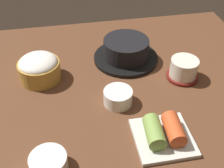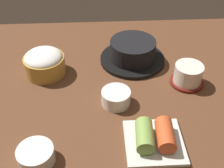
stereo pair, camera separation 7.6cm
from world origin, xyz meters
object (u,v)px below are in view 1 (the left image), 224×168
(stone_pot, at_px, (126,51))
(side_bowl_near, at_px, (49,163))
(banchan_cup_center, at_px, (118,97))
(tea_cup_with_saucer, at_px, (184,69))
(kimchi_plate, at_px, (164,133))
(rice_bowl, at_px, (39,68))

(stone_pot, distance_m, side_bowl_near, 0.42)
(banchan_cup_center, bearing_deg, tea_cup_with_saucer, 19.10)
(stone_pot, height_order, banchan_cup_center, stone_pot)
(stone_pot, bearing_deg, side_bowl_near, -124.06)
(stone_pot, xyz_separation_m, banchan_cup_center, (-0.06, -0.19, -0.01))
(tea_cup_with_saucer, distance_m, kimchi_plate, 0.24)
(rice_bowl, bearing_deg, tea_cup_with_saucer, -9.91)
(tea_cup_with_saucer, relative_size, side_bowl_near, 1.17)
(tea_cup_with_saucer, height_order, side_bowl_near, tea_cup_with_saucer)
(kimchi_plate, bearing_deg, banchan_cup_center, 118.99)
(rice_bowl, distance_m, tea_cup_with_saucer, 0.40)
(stone_pot, distance_m, kimchi_plate, 0.32)
(banchan_cup_center, bearing_deg, rice_bowl, 144.52)
(rice_bowl, relative_size, tea_cup_with_saucer, 1.27)
(banchan_cup_center, bearing_deg, kimchi_plate, -61.01)
(side_bowl_near, bearing_deg, kimchi_plate, 6.98)
(tea_cup_with_saucer, xyz_separation_m, banchan_cup_center, (-0.20, -0.07, -0.01))
(stone_pot, bearing_deg, banchan_cup_center, -108.44)
(rice_bowl, height_order, banchan_cup_center, rice_bowl)
(rice_bowl, height_order, tea_cup_with_saucer, rice_bowl)
(stone_pot, height_order, rice_bowl, rice_bowl)
(kimchi_plate, bearing_deg, tea_cup_with_saucer, 58.65)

